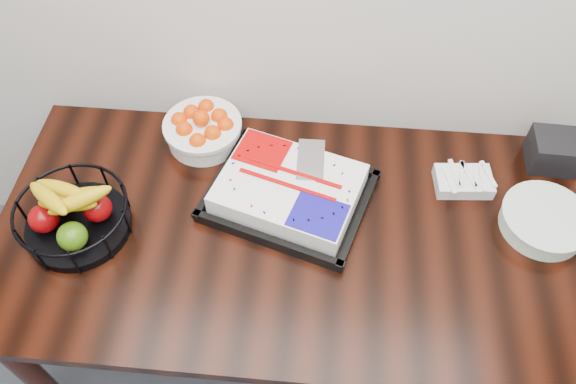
# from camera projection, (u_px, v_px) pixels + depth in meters

# --- Properties ---
(table) EXTENTS (1.80, 0.90, 0.75)m
(table) POSITION_uv_depth(u_px,v_px,m) (295.00, 246.00, 1.74)
(table) COLOR black
(table) RESTS_ON ground
(cake_tray) EXTENTS (0.56, 0.49, 0.10)m
(cake_tray) POSITION_uv_depth(u_px,v_px,m) (289.00, 191.00, 1.70)
(cake_tray) COLOR black
(cake_tray) RESTS_ON table
(tangerine_bowl) EXTENTS (0.26, 0.26, 0.16)m
(tangerine_bowl) POSITION_uv_depth(u_px,v_px,m) (202.00, 125.00, 1.83)
(tangerine_bowl) COLOR white
(tangerine_bowl) RESTS_ON table
(fruit_basket) EXTENTS (0.33, 0.33, 0.17)m
(fruit_basket) POSITION_uv_depth(u_px,v_px,m) (73.00, 215.00, 1.62)
(fruit_basket) COLOR black
(fruit_basket) RESTS_ON table
(plate_stack) EXTENTS (0.26, 0.26, 0.06)m
(plate_stack) POSITION_uv_depth(u_px,v_px,m) (544.00, 221.00, 1.65)
(plate_stack) COLOR white
(plate_stack) RESTS_ON table
(fork_bag) EXTENTS (0.18, 0.13, 0.05)m
(fork_bag) POSITION_uv_depth(u_px,v_px,m) (463.00, 181.00, 1.75)
(fork_bag) COLOR silver
(fork_bag) RESTS_ON table
(napkin_box) EXTENTS (0.16, 0.14, 0.11)m
(napkin_box) POSITION_uv_depth(u_px,v_px,m) (555.00, 151.00, 1.79)
(napkin_box) COLOR black
(napkin_box) RESTS_ON table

